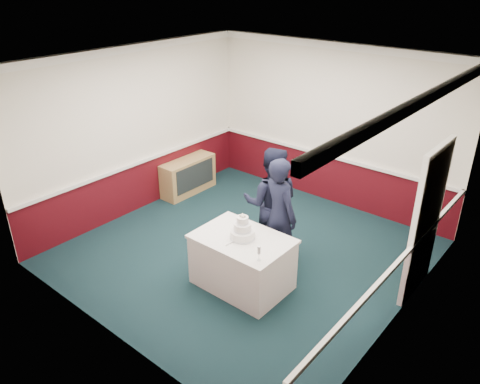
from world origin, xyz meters
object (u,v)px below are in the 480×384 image
Objects in this scene: cake_table at (242,261)px; champagne_flute at (259,251)px; person_woman at (279,215)px; person_man at (271,203)px; sideboard at (188,176)px; wedding_cake at (242,231)px; cake_knife at (231,243)px.

champagne_flute is at bearing -29.25° from cake_table.
person_man is at bearing -19.58° from person_woman.
champagne_flute is at bearing 87.60° from person_man.
sideboard is 3.12m from person_woman.
champagne_flute is at bearing 126.50° from person_woman.
person_man is (-0.20, 0.93, -0.00)m from wedding_cake.
wedding_cake reaches higher than sideboard.
person_man is at bearing 102.23° from cake_table.
cake_knife is 0.12× the size of person_man.
sideboard is 0.91× the size of cake_table.
cake_table is 0.87m from person_woman.
wedding_cake is at bearing 150.75° from champagne_flute.
person_man is 1.01× the size of person_woman.
person_man reaches higher than champagne_flute.
wedding_cake is 1.65× the size of cake_knife.
cake_table is at bearing 85.94° from cake_knife.
person_woman reaches higher than sideboard.
person_woman is at bearing -18.56° from sideboard.
person_woman is (0.11, 0.71, 0.49)m from cake_table.
cake_knife is at bearing -98.53° from cake_table.
cake_table is at bearing 69.74° from person_man.
sideboard is 5.45× the size of cake_knife.
person_man is at bearing 120.09° from champagne_flute.
wedding_cake is 0.20× the size of person_man.
sideboard is 3.38m from cake_knife.
person_man reaches higher than sideboard.
cake_knife is (-0.03, -0.20, -0.11)m from wedding_cake.
person_man is 0.38m from person_woman.
person_man reaches higher than cake_table.
wedding_cake is 0.72m from person_woman.
person_man is at bearing 103.10° from cake_knife.
wedding_cake is 0.23m from cake_knife.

